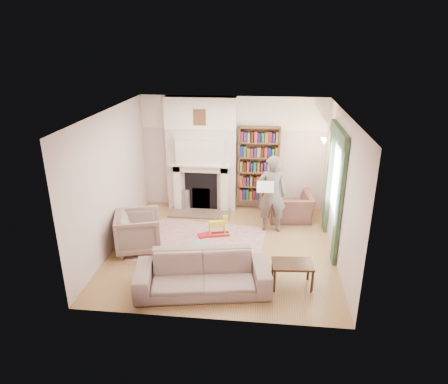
# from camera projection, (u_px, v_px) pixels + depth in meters

# --- Properties ---
(floor) EXTENTS (4.50, 4.50, 0.00)m
(floor) POSITION_uv_depth(u_px,v_px,m) (223.00, 248.00, 8.30)
(floor) COLOR brown
(floor) RESTS_ON ground
(ceiling) EXTENTS (4.50, 4.50, 0.00)m
(ceiling) POSITION_uv_depth(u_px,v_px,m) (223.00, 113.00, 7.28)
(ceiling) COLOR white
(ceiling) RESTS_ON wall_back
(wall_back) EXTENTS (4.50, 0.00, 4.50)m
(wall_back) POSITION_uv_depth(u_px,v_px,m) (233.00, 153.00, 9.87)
(wall_back) COLOR beige
(wall_back) RESTS_ON floor
(wall_front) EXTENTS (4.50, 0.00, 4.50)m
(wall_front) POSITION_uv_depth(u_px,v_px,m) (205.00, 239.00, 5.70)
(wall_front) COLOR beige
(wall_front) RESTS_ON floor
(wall_left) EXTENTS (0.00, 4.50, 4.50)m
(wall_left) POSITION_uv_depth(u_px,v_px,m) (112.00, 181.00, 8.01)
(wall_left) COLOR beige
(wall_left) RESTS_ON floor
(wall_right) EXTENTS (0.00, 4.50, 4.50)m
(wall_right) POSITION_uv_depth(u_px,v_px,m) (340.00, 189.00, 7.56)
(wall_right) COLOR beige
(wall_right) RESTS_ON floor
(fireplace) EXTENTS (1.70, 0.58, 2.80)m
(fireplace) POSITION_uv_depth(u_px,v_px,m) (202.00, 155.00, 9.77)
(fireplace) COLOR beige
(fireplace) RESTS_ON floor
(bookcase) EXTENTS (1.00, 0.24, 1.85)m
(bookcase) POSITION_uv_depth(u_px,v_px,m) (259.00, 165.00, 9.77)
(bookcase) COLOR brown
(bookcase) RESTS_ON floor
(window) EXTENTS (0.02, 0.90, 1.30)m
(window) POSITION_uv_depth(u_px,v_px,m) (337.00, 180.00, 7.91)
(window) COLOR silver
(window) RESTS_ON wall_right
(curtain_left) EXTENTS (0.07, 0.32, 2.40)m
(curtain_left) POSITION_uv_depth(u_px,v_px,m) (339.00, 205.00, 7.36)
(curtain_left) COLOR #2D462E
(curtain_left) RESTS_ON floor
(curtain_right) EXTENTS (0.07, 0.32, 2.40)m
(curtain_right) POSITION_uv_depth(u_px,v_px,m) (329.00, 180.00, 8.66)
(curtain_right) COLOR #2D462E
(curtain_right) RESTS_ON floor
(pelmet) EXTENTS (0.09, 1.70, 0.24)m
(pelmet) POSITION_uv_depth(u_px,v_px,m) (339.00, 133.00, 7.58)
(pelmet) COLOR #2D462E
(pelmet) RESTS_ON wall_right
(wall_sconce) EXTENTS (0.20, 0.24, 0.24)m
(wall_sconce) POSITION_uv_depth(u_px,v_px,m) (322.00, 143.00, 8.79)
(wall_sconce) COLOR gold
(wall_sconce) RESTS_ON wall_right
(rug) EXTENTS (2.76, 2.22, 0.01)m
(rug) POSITION_uv_depth(u_px,v_px,m) (201.00, 243.00, 8.48)
(rug) COLOR #BDAA8F
(rug) RESTS_ON floor
(armchair_reading) EXTENTS (1.10, 0.99, 0.66)m
(armchair_reading) POSITION_uv_depth(u_px,v_px,m) (290.00, 207.00, 9.46)
(armchair_reading) COLOR #50322A
(armchair_reading) RESTS_ON floor
(armchair_left) EXTENTS (1.10, 1.08, 0.81)m
(armchair_left) POSITION_uv_depth(u_px,v_px,m) (139.00, 231.00, 8.10)
(armchair_left) COLOR #9F9683
(armchair_left) RESTS_ON floor
(sofa) EXTENTS (2.39, 1.26, 0.66)m
(sofa) POSITION_uv_depth(u_px,v_px,m) (203.00, 274.00, 6.80)
(sofa) COLOR gray
(sofa) RESTS_ON floor
(man_reading) EXTENTS (0.66, 0.45, 1.76)m
(man_reading) POSITION_uv_depth(u_px,v_px,m) (272.00, 194.00, 8.75)
(man_reading) COLOR #5A5048
(man_reading) RESTS_ON floor
(newspaper) EXTENTS (0.36, 0.12, 0.24)m
(newspaper) POSITION_uv_depth(u_px,v_px,m) (265.00, 187.00, 8.50)
(newspaper) COLOR white
(newspaper) RESTS_ON man_reading
(coffee_table) EXTENTS (0.73, 0.50, 0.45)m
(coffee_table) POSITION_uv_depth(u_px,v_px,m) (292.00, 274.00, 6.97)
(coffee_table) COLOR black
(coffee_table) RESTS_ON floor
(paraffin_heater) EXTENTS (0.28, 0.28, 0.55)m
(paraffin_heater) POSITION_uv_depth(u_px,v_px,m) (186.00, 199.00, 10.07)
(paraffin_heater) COLOR #A3A5AA
(paraffin_heater) RESTS_ON floor
(rocking_horse) EXTENTS (0.58, 0.35, 0.48)m
(rocking_horse) POSITION_uv_depth(u_px,v_px,m) (217.00, 226.00, 8.71)
(rocking_horse) COLOR gold
(rocking_horse) RESTS_ON rug
(board_game) EXTENTS (0.46, 0.46, 0.03)m
(board_game) POSITION_uv_depth(u_px,v_px,m) (200.00, 245.00, 8.37)
(board_game) COLOR #BAC244
(board_game) RESTS_ON rug
(game_box_lid) EXTENTS (0.36, 0.31, 0.05)m
(game_box_lid) POSITION_uv_depth(u_px,v_px,m) (205.00, 235.00, 8.74)
(game_box_lid) COLOR red
(game_box_lid) RESTS_ON rug
(comic_annuals) EXTENTS (0.33, 0.69, 0.02)m
(comic_annuals) POSITION_uv_depth(u_px,v_px,m) (228.00, 258.00, 7.89)
(comic_annuals) COLOR red
(comic_annuals) RESTS_ON rug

